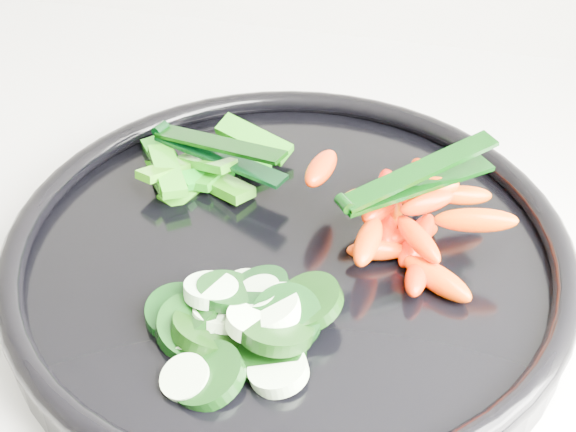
# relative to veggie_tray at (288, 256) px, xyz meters

# --- Properties ---
(veggie_tray) EXTENTS (0.48, 0.48, 0.04)m
(veggie_tray) POSITION_rel_veggie_tray_xyz_m (0.00, 0.00, 0.00)
(veggie_tray) COLOR black
(veggie_tray) RESTS_ON counter
(cucumber_pile) EXTENTS (0.13, 0.12, 0.04)m
(cucumber_pile) POSITION_rel_veggie_tray_xyz_m (-0.01, -0.08, 0.01)
(cucumber_pile) COLOR black
(cucumber_pile) RESTS_ON veggie_tray
(carrot_pile) EXTENTS (0.14, 0.15, 0.06)m
(carrot_pile) POSITION_rel_veggie_tray_xyz_m (0.07, 0.03, 0.02)
(carrot_pile) COLOR #FF3C00
(carrot_pile) RESTS_ON veggie_tray
(pepper_pile) EXTENTS (0.12, 0.10, 0.03)m
(pepper_pile) POSITION_rel_veggie_tray_xyz_m (-0.08, 0.07, 0.01)
(pepper_pile) COLOR #1B700A
(pepper_pile) RESTS_ON veggie_tray
(tong_carrot) EXTENTS (0.10, 0.08, 0.02)m
(tong_carrot) POSITION_rel_veggie_tray_xyz_m (0.08, 0.03, 0.05)
(tong_carrot) COLOR black
(tong_carrot) RESTS_ON carrot_pile
(tong_pepper) EXTENTS (0.11, 0.05, 0.02)m
(tong_pepper) POSITION_rel_veggie_tray_xyz_m (-0.07, 0.07, 0.03)
(tong_pepper) COLOR black
(tong_pepper) RESTS_ON pepper_pile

